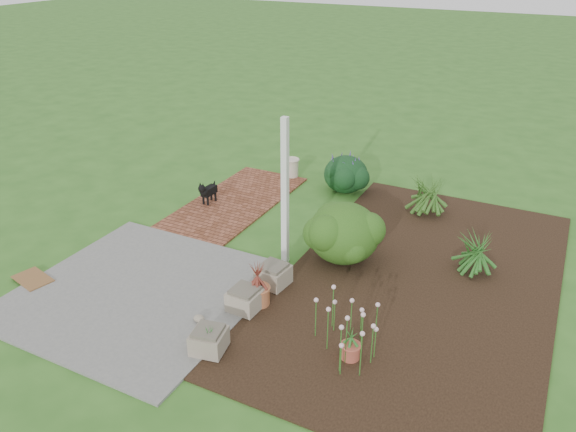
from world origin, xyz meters
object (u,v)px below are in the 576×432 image
at_px(stone_trough_near, 209,341).
at_px(cream_ceramic_urn, 292,168).
at_px(evergreen_shrub, 344,231).
at_px(black_dog, 208,191).

relative_size(stone_trough_near, cream_ceramic_urn, 1.05).
bearing_deg(evergreen_shrub, cream_ceramic_urn, 130.04).
bearing_deg(evergreen_shrub, black_dog, 166.53).
bearing_deg(evergreen_shrub, stone_trough_near, -102.34).
height_order(black_dog, cream_ceramic_urn, black_dog).
bearing_deg(black_dog, evergreen_shrub, -10.34).
xyz_separation_m(black_dog, evergreen_shrub, (3.27, -0.78, 0.22)).
relative_size(black_dog, cream_ceramic_urn, 1.34).
height_order(cream_ceramic_urn, evergreen_shrub, evergreen_shrub).
height_order(stone_trough_near, evergreen_shrub, evergreen_shrub).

